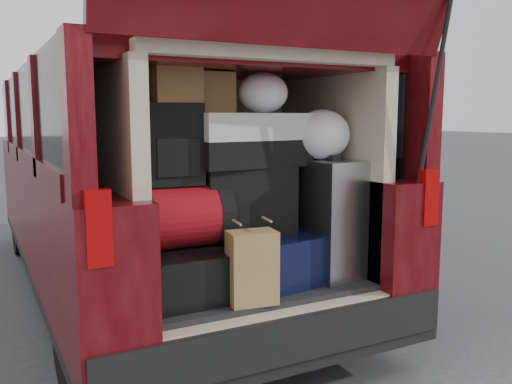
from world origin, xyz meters
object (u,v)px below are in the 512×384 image
backpack (173,144)px  twotone_duffel (248,140)px  black_hardshell (178,270)px  kraft_bag (252,267)px  black_soft_case (244,200)px  silver_roller (324,218)px  navy_hardshell (257,256)px  red_duffel (180,216)px

backpack → twotone_duffel: (0.44, 0.04, 0.01)m
black_hardshell → backpack: bearing=102.1°
kraft_bag → black_soft_case: bearing=76.6°
backpack → twotone_duffel: backpack is taller
silver_roller → twotone_duffel: 0.62m
twotone_duffel → backpack: bearing=-179.2°
black_hardshell → twotone_duffel: 0.78m
silver_roller → backpack: 0.96m
silver_roller → twotone_duffel: size_ratio=1.03×
black_hardshell → navy_hardshell: bearing=0.7°
silver_roller → kraft_bag: size_ratio=1.85×
kraft_bag → black_soft_case: 0.47m
silver_roller → twotone_duffel: (-0.42, 0.12, 0.44)m
black_hardshell → red_duffel: (0.02, -0.00, 0.28)m
kraft_bag → twotone_duffel: (0.16, 0.36, 0.59)m
black_soft_case → silver_roller: bearing=-12.5°
black_hardshell → twotone_duffel: bearing=6.8°
black_hardshell → kraft_bag: size_ratio=1.70×
navy_hardshell → kraft_bag: size_ratio=1.72×
silver_roller → red_duffel: silver_roller is taller
red_duffel → twotone_duffel: twotone_duffel is taller
red_duffel → black_soft_case: 0.40m
kraft_bag → twotone_duffel: size_ratio=0.56×
silver_roller → red_duffel: 0.84m
navy_hardshell → twotone_duffel: size_ratio=0.96×
black_hardshell → silver_roller: size_ratio=0.92×
silver_roller → kraft_bag: silver_roller is taller
black_hardshell → twotone_duffel: (0.43, 0.06, 0.65)m
black_soft_case → twotone_duffel: (0.03, 0.00, 0.32)m
navy_hardshell → red_duffel: red_duffel is taller
black_soft_case → backpack: size_ratio=1.25×
navy_hardshell → backpack: 0.78m
black_hardshell → silver_roller: bearing=-5.0°
silver_roller → kraft_bag: bearing=-162.7°
navy_hardshell → black_hardshell: bearing=173.1°
backpack → kraft_bag: bearing=-45.8°
red_duffel → twotone_duffel: size_ratio=0.76×
red_duffel → kraft_bag: bearing=-50.0°
black_hardshell → silver_roller: silver_roller is taller
black_soft_case → red_duffel: bearing=-169.6°
kraft_bag → black_soft_case: size_ratio=0.70×
navy_hardshell → kraft_bag: bearing=-130.1°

